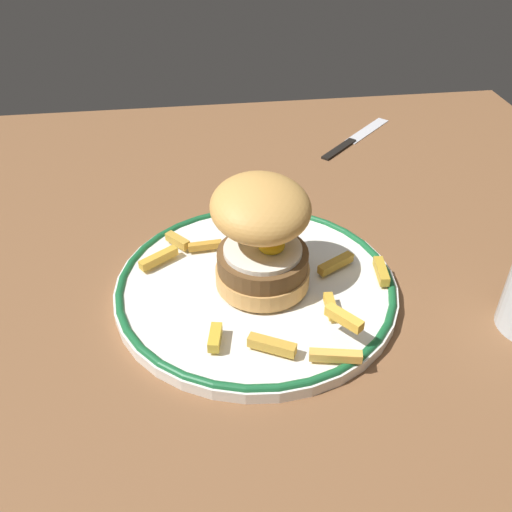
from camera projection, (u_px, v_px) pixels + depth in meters
ground_plane at (212, 321)px, 56.89cm from camera, size 110.41×103.81×4.00cm
dinner_plate at (256, 286)px, 56.92cm from camera, size 28.40×28.40×1.60cm
burger at (262, 235)px, 53.35cm from camera, size 11.00×11.49×11.21cm
fries_pile at (277, 293)px, 53.81cm from camera, size 25.10×21.14×2.79cm
knife at (351, 140)px, 85.32cm from camera, size 13.94×13.64×0.70cm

